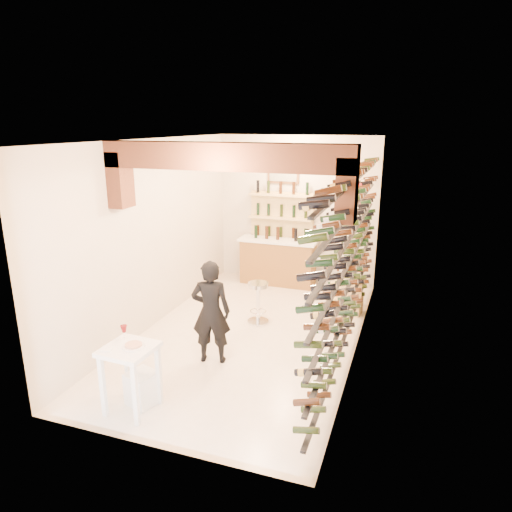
{
  "coord_description": "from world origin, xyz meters",
  "views": [
    {
      "loc": [
        2.42,
        -6.69,
        3.45
      ],
      "look_at": [
        0.0,
        0.3,
        1.3
      ],
      "focal_mm": 32.36,
      "sensor_mm": 36.0,
      "label": 1
    }
  ],
  "objects_px": {
    "tasting_table": "(130,358)",
    "wine_rack": "(346,255)",
    "chrome_barstool": "(258,300)",
    "back_counter": "(278,260)",
    "white_stool": "(142,388)",
    "person": "(211,312)",
    "crate_lower": "(347,304)"
  },
  "relations": [
    {
      "from": "person",
      "to": "chrome_barstool",
      "type": "relative_size",
      "value": 2.11
    },
    {
      "from": "tasting_table",
      "to": "white_stool",
      "type": "distance_m",
      "value": 0.51
    },
    {
      "from": "white_stool",
      "to": "crate_lower",
      "type": "height_order",
      "value": "white_stool"
    },
    {
      "from": "tasting_table",
      "to": "person",
      "type": "relative_size",
      "value": 0.66
    },
    {
      "from": "white_stool",
      "to": "tasting_table",
      "type": "bearing_deg",
      "value": -107.23
    },
    {
      "from": "crate_lower",
      "to": "chrome_barstool",
      "type": "bearing_deg",
      "value": -145.58
    },
    {
      "from": "chrome_barstool",
      "to": "crate_lower",
      "type": "bearing_deg",
      "value": 34.42
    },
    {
      "from": "back_counter",
      "to": "white_stool",
      "type": "xyz_separation_m",
      "value": [
        -0.32,
        -4.96,
        -0.32
      ]
    },
    {
      "from": "person",
      "to": "back_counter",
      "type": "bearing_deg",
      "value": -103.34
    },
    {
      "from": "wine_rack",
      "to": "white_stool",
      "type": "bearing_deg",
      "value": -132.95
    },
    {
      "from": "wine_rack",
      "to": "tasting_table",
      "type": "distance_m",
      "value": 3.41
    },
    {
      "from": "tasting_table",
      "to": "chrome_barstool",
      "type": "relative_size",
      "value": 1.39
    },
    {
      "from": "back_counter",
      "to": "person",
      "type": "distance_m",
      "value": 3.67
    },
    {
      "from": "tasting_table",
      "to": "chrome_barstool",
      "type": "bearing_deg",
      "value": 81.42
    },
    {
      "from": "tasting_table",
      "to": "wine_rack",
      "type": "bearing_deg",
      "value": 51.61
    },
    {
      "from": "chrome_barstool",
      "to": "white_stool",
      "type": "bearing_deg",
      "value": -101.66
    },
    {
      "from": "wine_rack",
      "to": "crate_lower",
      "type": "xyz_separation_m",
      "value": [
        -0.13,
        1.5,
        -1.39
      ]
    },
    {
      "from": "back_counter",
      "to": "chrome_barstool",
      "type": "distance_m",
      "value": 2.15
    },
    {
      "from": "tasting_table",
      "to": "back_counter",
      "type": "bearing_deg",
      "value": 89.27
    },
    {
      "from": "white_stool",
      "to": "wine_rack",
      "type": "bearing_deg",
      "value": 47.05
    },
    {
      "from": "tasting_table",
      "to": "crate_lower",
      "type": "bearing_deg",
      "value": 65.83
    },
    {
      "from": "back_counter",
      "to": "crate_lower",
      "type": "height_order",
      "value": "back_counter"
    },
    {
      "from": "person",
      "to": "crate_lower",
      "type": "height_order",
      "value": "person"
    },
    {
      "from": "back_counter",
      "to": "person",
      "type": "relative_size",
      "value": 1.08
    },
    {
      "from": "wine_rack",
      "to": "chrome_barstool",
      "type": "relative_size",
      "value": 7.65
    },
    {
      "from": "wine_rack",
      "to": "person",
      "type": "relative_size",
      "value": 3.63
    },
    {
      "from": "back_counter",
      "to": "chrome_barstool",
      "type": "relative_size",
      "value": 2.28
    },
    {
      "from": "white_stool",
      "to": "chrome_barstool",
      "type": "xyz_separation_m",
      "value": [
        0.58,
        2.83,
        0.22
      ]
    },
    {
      "from": "wine_rack",
      "to": "back_counter",
      "type": "distance_m",
      "value": 3.38
    },
    {
      "from": "wine_rack",
      "to": "back_counter",
      "type": "xyz_separation_m",
      "value": [
        -1.83,
        2.65,
        -1.02
      ]
    },
    {
      "from": "tasting_table",
      "to": "person",
      "type": "height_order",
      "value": "person"
    },
    {
      "from": "person",
      "to": "crate_lower",
      "type": "xyz_separation_m",
      "value": [
        1.64,
        2.52,
        -0.63
      ]
    }
  ]
}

